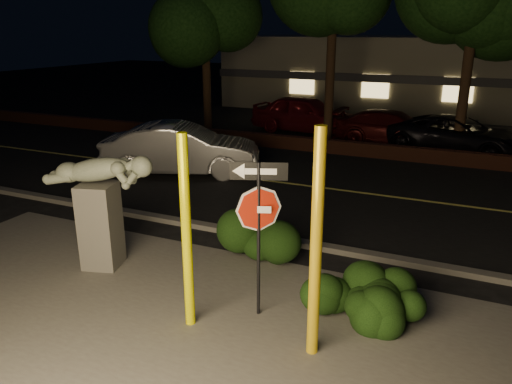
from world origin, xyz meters
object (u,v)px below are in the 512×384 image
Objects in this scene: signpost at (259,210)px; yellow_pole_right at (316,247)px; yellow_pole_left at (187,234)px; silver_sedan at (182,149)px; parked_car_red at (306,114)px; sculpture at (100,199)px; parked_car_darkred at (393,128)px; parked_car_dark at (458,135)px.

yellow_pole_right is at bearing -49.29° from signpost.
yellow_pole_left reaches higher than signpost.
yellow_pole_right is 0.67× the size of silver_sedan.
signpost is 0.53× the size of parked_car_red.
sculpture is at bearing -172.54° from parked_car_red.
silver_sedan is at bearing 109.38° from signpost.
yellow_pole_left reaches higher than silver_sedan.
yellow_pole_left is at bearing -163.29° from parked_car_red.
silver_sedan is at bearing 142.74° from parked_car_darkred.
yellow_pole_right reaches higher than yellow_pole_left.
parked_car_red is at bearing 77.09° from parked_car_darkred.
parked_car_dark is (1.14, 13.73, -0.96)m from yellow_pole_right.
yellow_pole_left is at bearing -38.49° from sculpture.
sculpture reaches higher than parked_car_darkred.
parked_car_darkred is 0.94× the size of parked_car_dark.
yellow_pole_right is 1.27m from signpost.
signpost reaches higher than parked_car_darkred.
silver_sedan is at bearing 132.95° from yellow_pole_right.
yellow_pole_left is 8.69m from silver_sedan.
yellow_pole_left is 1.20× the size of signpost.
parked_car_dark is at bearing 85.27° from yellow_pole_right.
signpost is at bearing 38.43° from yellow_pole_left.
parked_car_dark reaches higher than parked_car_darkred.
yellow_pole_right reaches higher than sculpture.
parked_car_darkred is (5.39, 7.05, -0.13)m from silver_sedan.
yellow_pole_right is 14.32m from parked_car_darkred.
yellow_pole_right is 1.29× the size of signpost.
parked_car_dark is (5.67, 12.75, -0.70)m from sculpture.
parked_car_red reaches higher than parked_car_darkred.
silver_sedan is 8.09m from parked_car_red.
yellow_pole_left is 0.63× the size of silver_sedan.
yellow_pole_left is 0.93× the size of yellow_pole_right.
yellow_pole_left is 0.62× the size of parked_car_dark.
signpost is (0.86, 0.69, 0.29)m from yellow_pole_left.
yellow_pole_left is 1.36× the size of sculpture.
yellow_pole_right is 0.67× the size of parked_car_dark.
sculpture is (-3.43, 0.38, -0.43)m from signpost.
silver_sedan is (-2.15, 6.20, -0.58)m from sculpture.
parked_car_red is at bearing 102.21° from yellow_pole_left.
sculpture is 0.47× the size of parked_car_red.
sculpture is at bearing 157.46° from yellow_pole_left.
yellow_pole_left is 2.78m from sculpture.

